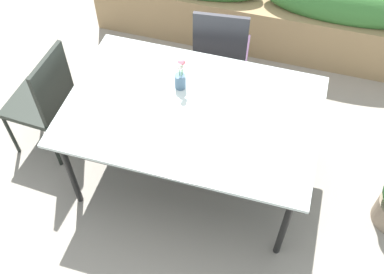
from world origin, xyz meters
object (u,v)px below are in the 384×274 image
at_px(flower_vase, 180,78).
at_px(planter_box, 262,10).
at_px(chair_end_left, 45,98).
at_px(dining_table, 192,114).
at_px(chair_far_side, 221,50).

bearing_deg(flower_vase, planter_box, 77.66).
height_order(chair_end_left, flower_vase, flower_vase).
distance_m(dining_table, flower_vase, 0.25).
bearing_deg(chair_far_side, dining_table, -96.10).
height_order(chair_far_side, flower_vase, flower_vase).
bearing_deg(planter_box, dining_table, -96.73).
bearing_deg(chair_end_left, planter_box, -35.18).
relative_size(dining_table, flower_vase, 6.36).
relative_size(dining_table, chair_end_left, 1.75).
relative_size(chair_end_left, chair_far_side, 0.97).
relative_size(chair_end_left, planter_box, 0.30).
xyz_separation_m(dining_table, chair_far_side, (-0.00, 0.83, -0.15)).
bearing_deg(dining_table, planter_box, 83.27).
relative_size(dining_table, chair_far_side, 1.70).
height_order(chair_far_side, planter_box, chair_far_side).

